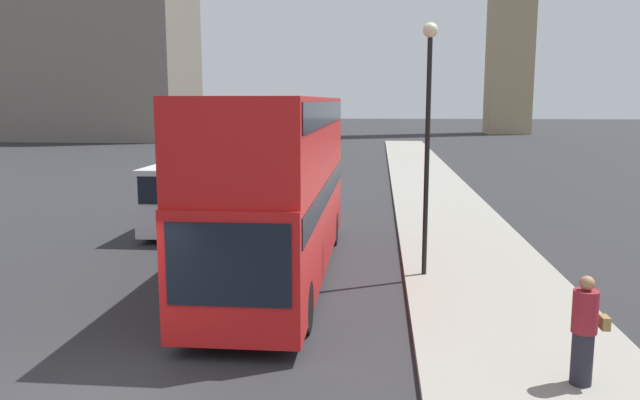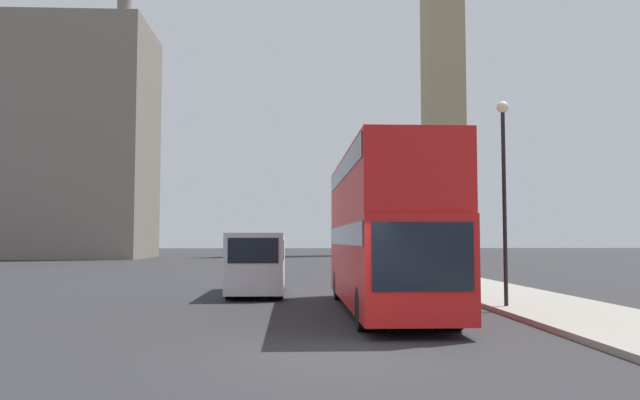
{
  "view_description": "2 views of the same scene",
  "coord_description": "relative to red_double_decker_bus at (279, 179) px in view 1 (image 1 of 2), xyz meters",
  "views": [
    {
      "loc": [
        4.31,
        -8.5,
        4.47
      ],
      "look_at": [
        3.0,
        5.33,
        2.25
      ],
      "focal_mm": 35.0,
      "sensor_mm": 36.0,
      "label": 1
    },
    {
      "loc": [
        -0.89,
        -11.47,
        2.1
      ],
      "look_at": [
        0.26,
        13.61,
        3.72
      ],
      "focal_mm": 35.0,
      "sensor_mm": 36.0,
      "label": 2
    }
  ],
  "objects": [
    {
      "name": "white_van",
      "position": [
        -4.03,
        5.99,
        -1.25
      ],
      "size": [
        2.06,
        6.15,
        2.35
      ],
      "color": "silver",
      "rests_on": "ground_plane"
    },
    {
      "name": "street_lamp",
      "position": [
        3.65,
        0.09,
        1.63
      ],
      "size": [
        0.36,
        0.36,
        6.15
      ],
      "color": "black",
      "rests_on": "sidewalk_strip"
    },
    {
      "name": "pedestrian",
      "position": [
        5.63,
        -5.92,
        -1.51
      ],
      "size": [
        0.54,
        0.38,
        1.72
      ],
      "color": "#23232D",
      "rests_on": "sidewalk_strip"
    },
    {
      "name": "red_double_decker_bus",
      "position": [
        0.0,
        0.0,
        0.0
      ],
      "size": [
        2.46,
        10.85,
        4.54
      ],
      "color": "red",
      "rests_on": "ground_plane"
    },
    {
      "name": "building_block_distant",
      "position": [
        -31.07,
        55.37,
        11.16
      ],
      "size": [
        23.09,
        12.9,
        33.24
      ],
      "color": "slate",
      "rests_on": "ground_plane"
    },
    {
      "name": "ground_plane",
      "position": [
        -1.83,
        -6.8,
        -2.52
      ],
      "size": [
        300.0,
        300.0,
        0.0
      ],
      "primitive_type": "plane",
      "color": "#28282B"
    }
  ]
}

